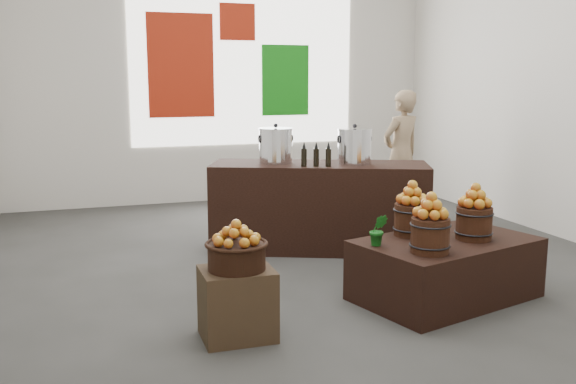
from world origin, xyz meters
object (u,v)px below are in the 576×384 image
object	(u,v)px
counter	(319,207)
stock_pot_center	(354,147)
display_table	(446,269)
wicker_basket	(237,257)
shopper	(401,154)
stock_pot_left	(276,147)
crate	(237,304)

from	to	relation	value
counter	stock_pot_center	bearing A→B (deg)	0.00
display_table	stock_pot_center	world-z (taller)	stock_pot_center
wicker_basket	shopper	xyz separation A→B (m)	(2.90, 3.10, 0.23)
display_table	shopper	distance (m)	3.12
wicker_basket	display_table	xyz separation A→B (m)	(1.77, 0.24, -0.33)
display_table	shopper	size ratio (longest dim) A/B	0.88
counter	shopper	xyz separation A→B (m)	(1.55, 1.15, 0.35)
stock_pot_center	stock_pot_left	bearing A→B (deg)	157.30
display_table	stock_pot_left	world-z (taller)	stock_pot_left
crate	stock_pot_left	bearing A→B (deg)	66.02
stock_pot_center	shopper	world-z (taller)	shopper
counter	stock_pot_left	size ratio (longest dim) A/B	6.47
crate	wicker_basket	world-z (taller)	wicker_basket
stock_pot_center	display_table	bearing A→B (deg)	-86.46
counter	stock_pot_left	xyz separation A→B (m)	(-0.41, 0.17, 0.61)
wicker_basket	stock_pot_center	bearing A→B (deg)	47.38
crate	display_table	size ratio (longest dim) A/B	0.35
wicker_basket	stock_pot_left	bearing A→B (deg)	66.02
display_table	stock_pot_left	xyz separation A→B (m)	(-0.83, 1.88, 0.82)
counter	shopper	world-z (taller)	shopper
wicker_basket	counter	xyz separation A→B (m)	(1.36, 1.95, -0.13)
shopper	wicker_basket	bearing A→B (deg)	28.65
display_table	stock_pot_center	bearing A→B (deg)	78.16
display_table	stock_pot_left	bearing A→B (deg)	98.34
wicker_basket	display_table	world-z (taller)	wicker_basket
crate	stock_pot_center	world-z (taller)	stock_pot_center
wicker_basket	shopper	distance (m)	4.25
stock_pot_center	shopper	xyz separation A→B (m)	(1.23, 1.28, -0.26)
crate	shopper	world-z (taller)	shopper
crate	wicker_basket	size ratio (longest dim) A/B	1.25
stock_pot_left	stock_pot_center	world-z (taller)	same
crate	wicker_basket	xyz separation A→B (m)	(0.00, 0.00, 0.33)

